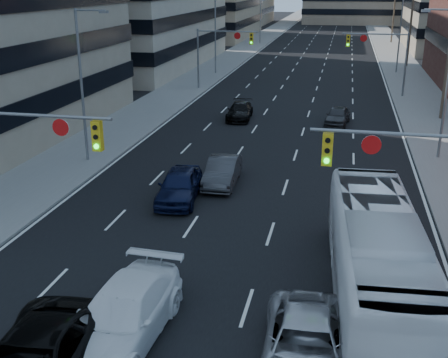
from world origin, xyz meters
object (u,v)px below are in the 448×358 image
silver_suv (305,346)px  transit_bus (377,259)px  white_van (123,315)px  sedan_blue (179,185)px

silver_suv → transit_bus: (2.06, 4.08, 0.88)m
silver_suv → white_van: bearing=175.3°
silver_suv → sedan_blue: (-7.14, 11.77, 0.06)m
white_van → silver_suv: (5.54, -0.24, -0.11)m
silver_suv → transit_bus: 4.66m
sedan_blue → silver_suv: bearing=-64.2°
white_van → silver_suv: bearing=0.4°
white_van → transit_bus: bearing=29.7°
white_van → sedan_blue: white_van is taller
white_van → silver_suv: 5.54m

